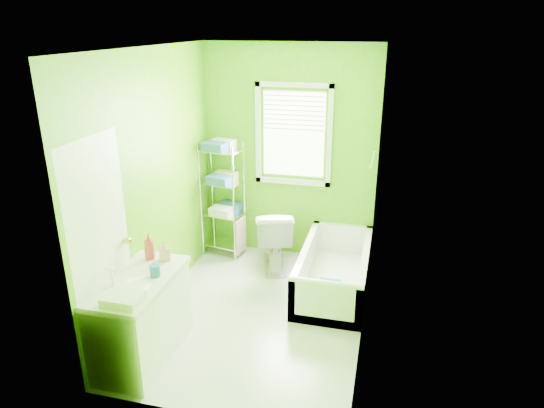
% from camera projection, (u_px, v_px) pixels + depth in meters
% --- Properties ---
extents(ground, '(2.90, 2.90, 0.00)m').
position_uv_depth(ground, '(259.00, 312.00, 4.99)').
color(ground, silver).
rests_on(ground, ground).
extents(room_envelope, '(2.14, 2.94, 2.62)m').
position_uv_depth(room_envelope, '(257.00, 168.00, 4.44)').
color(room_envelope, '#51A007').
rests_on(room_envelope, ground).
extents(window, '(0.92, 0.05, 1.22)m').
position_uv_depth(window, '(294.00, 129.00, 5.70)').
color(window, white).
rests_on(window, ground).
extents(door, '(0.09, 0.80, 2.00)m').
position_uv_depth(door, '(103.00, 257.00, 3.97)').
color(door, white).
rests_on(door, ground).
extents(right_wall_decor, '(0.04, 1.48, 1.17)m').
position_uv_depth(right_wall_decor, '(369.00, 201.00, 4.27)').
color(right_wall_decor, '#3E0715').
rests_on(right_wall_decor, ground).
extents(bathtub, '(0.72, 1.55, 0.50)m').
position_uv_depth(bathtub, '(334.00, 276.00, 5.36)').
color(bathtub, white).
rests_on(bathtub, ground).
extents(toilet, '(0.63, 0.84, 0.77)m').
position_uv_depth(toilet, '(273.00, 238.00, 5.79)').
color(toilet, white).
rests_on(toilet, ground).
extents(vanity, '(0.53, 1.02, 1.02)m').
position_uv_depth(vanity, '(141.00, 316.00, 4.20)').
color(vanity, white).
rests_on(vanity, ground).
extents(wire_shelf_unit, '(0.53, 0.43, 1.47)m').
position_uv_depth(wire_shelf_unit, '(224.00, 187.00, 5.95)').
color(wire_shelf_unit, silver).
rests_on(wire_shelf_unit, ground).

